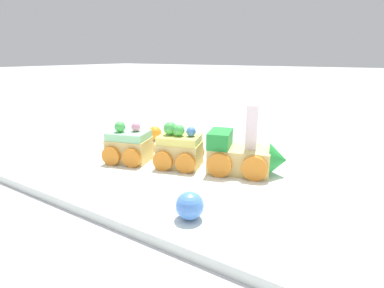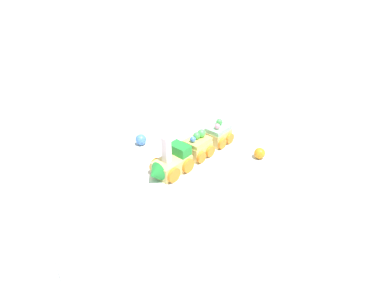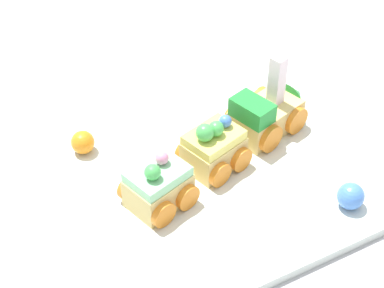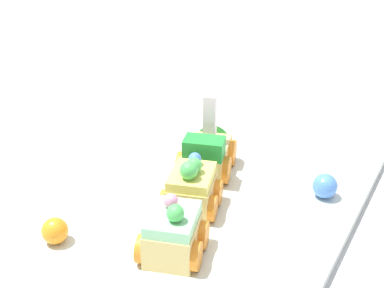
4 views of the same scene
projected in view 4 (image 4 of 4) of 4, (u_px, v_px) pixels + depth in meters
name	position (u px, v px, depth m)	size (l,w,h in m)	color
ground_plane	(187.00, 206.00, 0.66)	(10.00, 10.00, 0.00)	#B2B2B7
display_board	(187.00, 202.00, 0.66)	(0.73, 0.38, 0.01)	silver
cake_train_locomotive	(208.00, 151.00, 0.71)	(0.12, 0.09, 0.10)	#E5C675
cake_car_lemon	(192.00, 189.00, 0.62)	(0.08, 0.08, 0.07)	#E5C675
cake_car_mint	(173.00, 234.00, 0.54)	(0.08, 0.08, 0.07)	#E5C675
gumball_blue	(325.00, 186.00, 0.65)	(0.03, 0.03, 0.03)	#4C84E0
gumball_orange	(55.00, 231.00, 0.57)	(0.03, 0.03, 0.03)	orange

